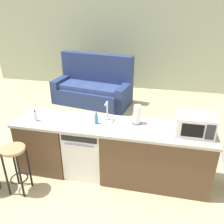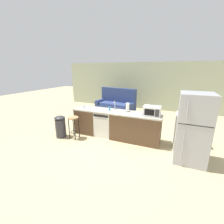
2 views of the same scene
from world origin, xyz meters
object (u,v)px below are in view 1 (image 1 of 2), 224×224
Objects in this scene: dish_soap_bottle at (36,116)px; bar_stool at (15,160)px; microwave at (195,124)px; soap_bottle at (96,119)px; paper_towel_roll at (137,115)px; couch at (94,88)px; dishwasher at (86,149)px.

dish_soap_bottle is 0.24× the size of bar_stool.
dish_soap_bottle is (-2.28, -0.10, -0.07)m from microwave.
paper_towel_roll is at bearing 12.89° from soap_bottle.
paper_towel_roll is 3.12m from couch.
bar_stool is at bearing -165.18° from microwave.
soap_bottle is 0.24× the size of bar_stool.
dish_soap_bottle reaches higher than bar_stool.
paper_towel_roll is 1.51m from dish_soap_bottle.
microwave is 2.84× the size of dish_soap_bottle.
microwave reaches higher than bar_stool.
paper_towel_roll is 0.38× the size of bar_stool.
microwave is at bearing -51.59° from couch.
microwave is 2.84× the size of soap_bottle.
microwave is at bearing 14.82° from bar_stool.
soap_bottle is at bearing 6.22° from dish_soap_bottle.
dishwasher is at bearing 37.40° from bar_stool.
microwave is (1.55, -0.00, 0.62)m from dishwasher.
paper_towel_roll is 1.60× the size of dish_soap_bottle.
soap_bottle is 3.01m from couch.
soap_bottle reaches higher than bar_stool.
dish_soap_bottle is (-1.49, -0.23, -0.07)m from paper_towel_roll.
bar_stool is (-0.09, -0.52, -0.44)m from dish_soap_bottle.
bar_stool is (-0.82, -0.63, 0.11)m from dishwasher.
bar_stool is (-2.37, -0.63, -0.50)m from microwave.
paper_towel_roll reaches higher than dishwasher.
dishwasher is at bearing -76.27° from couch.
soap_bottle is (-0.58, -0.13, -0.07)m from paper_towel_roll.
microwave reaches higher than dishwasher.
dish_soap_bottle is at bearing -90.88° from couch.
dish_soap_bottle is at bearing -171.17° from paper_towel_roll.
soap_bottle is at bearing -1.48° from dishwasher.
dish_soap_bottle is at bearing -177.41° from microwave.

